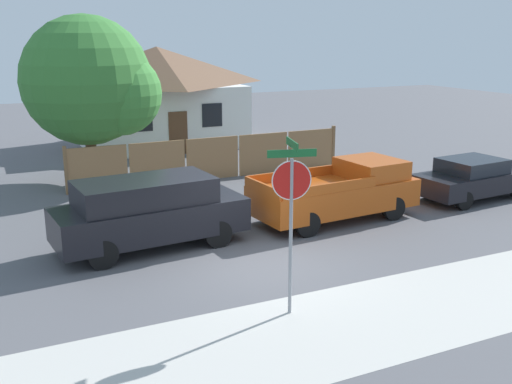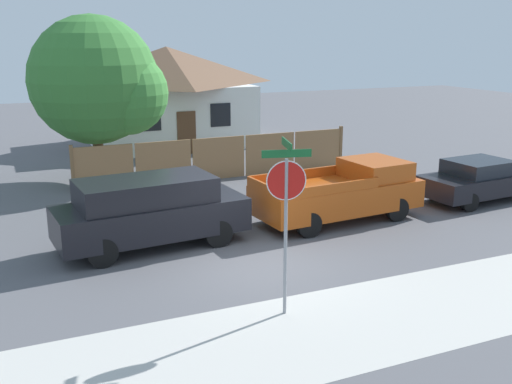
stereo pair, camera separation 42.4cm
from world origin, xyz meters
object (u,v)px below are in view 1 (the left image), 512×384
(parked_sedan, at_px, (474,178))
(house, at_px, (158,94))
(orange_pickup, at_px, (339,192))
(red_suv, at_px, (149,211))
(oak_tree, at_px, (94,83))
(stop_sign, at_px, (291,197))

(parked_sedan, bearing_deg, house, 109.57)
(parked_sedan, bearing_deg, orange_pickup, 175.40)
(parked_sedan, bearing_deg, red_suv, 175.59)
(house, height_order, oak_tree, oak_tree)
(oak_tree, bearing_deg, stop_sign, -84.42)
(house, relative_size, orange_pickup, 1.56)
(oak_tree, distance_m, orange_pickup, 10.01)
(red_suv, bearing_deg, orange_pickup, -4.24)
(stop_sign, bearing_deg, oak_tree, 110.31)
(orange_pickup, distance_m, stop_sign, 6.80)
(red_suv, xyz_separation_m, parked_sedan, (11.26, -0.00, -0.29))
(oak_tree, bearing_deg, house, 57.64)
(orange_pickup, xyz_separation_m, stop_sign, (-4.39, -4.95, 1.57))
(orange_pickup, bearing_deg, house, 90.22)
(red_suv, xyz_separation_m, stop_sign, (1.48, -4.93, 1.42))
(parked_sedan, relative_size, stop_sign, 1.26)
(oak_tree, height_order, red_suv, oak_tree)
(house, height_order, red_suv, house)
(house, xyz_separation_m, oak_tree, (-4.44, -7.01, 1.20))
(red_suv, height_order, stop_sign, stop_sign)
(house, bearing_deg, stop_sign, -99.21)
(oak_tree, xyz_separation_m, stop_sign, (1.24, -12.72, -1.29))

